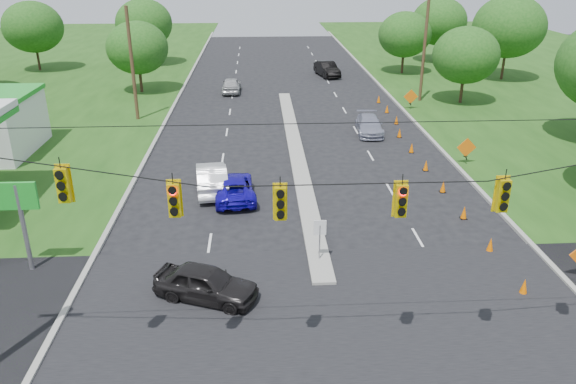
{
  "coord_description": "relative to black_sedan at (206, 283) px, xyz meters",
  "views": [
    {
      "loc": [
        -2.59,
        -15.65,
        12.64
      ],
      "look_at": [
        -1.31,
        7.44,
        2.8
      ],
      "focal_mm": 35.0,
      "sensor_mm": 36.0,
      "label": 1
    }
  ],
  "objects": [
    {
      "name": "ground",
      "position": [
        4.77,
        -3.37,
        -0.71
      ],
      "size": [
        160.0,
        160.0,
        0.0
      ],
      "primitive_type": "plane",
      "color": "black",
      "rests_on": "ground"
    },
    {
      "name": "cross_street",
      "position": [
        4.77,
        -3.37,
        -0.71
      ],
      "size": [
        160.0,
        14.0,
        0.02
      ],
      "primitive_type": "cube",
      "color": "black",
      "rests_on": "ground"
    },
    {
      "name": "curb_left",
      "position": [
        -5.33,
        26.63,
        -0.71
      ],
      "size": [
        0.25,
        110.0,
        0.16
      ],
      "primitive_type": "cube",
      "color": "gray",
      "rests_on": "ground"
    },
    {
      "name": "curb_right",
      "position": [
        14.87,
        26.63,
        -0.71
      ],
      "size": [
        0.25,
        110.0,
        0.16
      ],
      "primitive_type": "cube",
      "color": "gray",
      "rests_on": "ground"
    },
    {
      "name": "median",
      "position": [
        4.77,
        17.63,
        -0.71
      ],
      "size": [
        1.0,
        34.0,
        0.18
      ],
      "primitive_type": "cube",
      "color": "gray",
      "rests_on": "ground"
    },
    {
      "name": "median_sign",
      "position": [
        4.77,
        2.63,
        0.76
      ],
      "size": [
        0.55,
        0.06,
        2.05
      ],
      "color": "gray",
      "rests_on": "ground"
    },
    {
      "name": "signal_span",
      "position": [
        4.72,
        -4.37,
        4.26
      ],
      "size": [
        25.6,
        0.32,
        9.0
      ],
      "color": "#422D1C",
      "rests_on": "ground"
    },
    {
      "name": "utility_pole_far_left",
      "position": [
        -7.73,
        26.63,
        3.79
      ],
      "size": [
        0.28,
        0.28,
        9.0
      ],
      "primitive_type": "cylinder",
      "color": "#422D1C",
      "rests_on": "ground"
    },
    {
      "name": "utility_pole_far_right",
      "position": [
        17.27,
        31.63,
        3.79
      ],
      "size": [
        0.28,
        0.28,
        9.0
      ],
      "primitive_type": "cylinder",
      "color": "#422D1C",
      "rests_on": "ground"
    },
    {
      "name": "cone_0",
      "position": [
        12.7,
        -0.37,
        -0.36
      ],
      "size": [
        0.32,
        0.32,
        0.7
      ],
      "primitive_type": "cone",
      "color": "#F36700",
      "rests_on": "ground"
    },
    {
      "name": "cone_1",
      "position": [
        12.7,
        3.13,
        -0.36
      ],
      "size": [
        0.32,
        0.32,
        0.7
      ],
      "primitive_type": "cone",
      "color": "#F36700",
      "rests_on": "ground"
    },
    {
      "name": "cone_2",
      "position": [
        12.7,
        6.63,
        -0.36
      ],
      "size": [
        0.32,
        0.32,
        0.7
      ],
      "primitive_type": "cone",
      "color": "#F36700",
      "rests_on": "ground"
    },
    {
      "name": "cone_3",
      "position": [
        12.7,
        10.13,
        -0.36
      ],
      "size": [
        0.32,
        0.32,
        0.7
      ],
      "primitive_type": "cone",
      "color": "#F36700",
      "rests_on": "ground"
    },
    {
      "name": "cone_4",
      "position": [
        12.7,
        13.63,
        -0.36
      ],
      "size": [
        0.32,
        0.32,
        0.7
      ],
      "primitive_type": "cone",
      "color": "#F36700",
      "rests_on": "ground"
    },
    {
      "name": "cone_5",
      "position": [
        12.7,
        17.13,
        -0.36
      ],
      "size": [
        0.32,
        0.32,
        0.7
      ],
      "primitive_type": "cone",
      "color": "#F36700",
      "rests_on": "ground"
    },
    {
      "name": "cone_6",
      "position": [
        12.7,
        20.63,
        -0.36
      ],
      "size": [
        0.32,
        0.32,
        0.7
      ],
      "primitive_type": "cone",
      "color": "#F36700",
      "rests_on": "ground"
    },
    {
      "name": "cone_7",
      "position": [
        13.3,
        24.13,
        -0.36
      ],
      "size": [
        0.32,
        0.32,
        0.7
      ],
      "primitive_type": "cone",
      "color": "#F36700",
      "rests_on": "ground"
    },
    {
      "name": "cone_8",
      "position": [
        13.3,
        27.63,
        -0.36
      ],
      "size": [
        0.32,
        0.32,
        0.7
      ],
      "primitive_type": "cone",
      "color": "#F36700",
      "rests_on": "ground"
    },
    {
      "name": "cone_9",
      "position": [
        13.3,
        31.13,
        -0.36
      ],
      "size": [
        0.32,
        0.32,
        0.7
      ],
      "primitive_type": "cone",
      "color": "#F36700",
      "rests_on": "ground"
    },
    {
      "name": "work_sign_1",
      "position": [
        15.57,
        14.63,
        0.38
      ],
      "size": [
        1.27,
        0.58,
        1.37
      ],
      "color": "black",
      "rests_on": "ground"
    },
    {
      "name": "work_sign_2",
      "position": [
        15.57,
        28.63,
        0.38
      ],
      "size": [
        1.27,
        0.58,
        1.37
      ],
      "color": "black",
      "rests_on": "ground"
    },
    {
      "name": "tree_4",
      "position": [
        -23.23,
        48.63,
        4.25
      ],
      "size": [
        6.72,
        6.72,
        7.84
      ],
      "color": "black",
      "rests_on": "ground"
    },
    {
      "name": "tree_5",
      "position": [
        -9.23,
        36.63,
        3.63
      ],
      "size": [
        5.88,
        5.88,
        6.86
      ],
      "color": "black",
      "rests_on": "ground"
    },
    {
      "name": "tree_6",
      "position": [
        -11.23,
        51.63,
        4.25
      ],
      "size": [
        6.72,
        6.72,
        7.84
      ],
      "color": "black",
      "rests_on": "ground"
    },
    {
      "name": "tree_9",
      "position": [
        20.77,
        30.63,
        3.63
      ],
      "size": [
        5.88,
        5.88,
        6.86
      ],
      "color": "black",
      "rests_on": "ground"
    },
    {
      "name": "tree_10",
      "position": [
        28.77,
        40.63,
        4.87
      ],
      "size": [
        7.56,
        7.56,
        8.82
      ],
      "color": "black",
      "rests_on": "ground"
    },
    {
      "name": "tree_11",
      "position": [
        24.77,
        51.63,
        4.25
      ],
      "size": [
        6.72,
        6.72,
        7.84
      ],
      "color": "black",
      "rests_on": "ground"
    },
    {
      "name": "tree_12",
      "position": [
        18.77,
        44.63,
        3.63
      ],
      "size": [
        5.88,
        5.88,
        6.86
      ],
      "color": "black",
      "rests_on": "ground"
    },
    {
      "name": "black_sedan",
      "position": [
        0.0,
        0.0,
        0.0
      ],
      "size": [
        4.48,
        3.08,
        1.42
      ],
      "primitive_type": "imported",
      "rotation": [
        0.0,
        0.0,
        1.19
      ],
      "color": "black",
      "rests_on": "ground"
    },
    {
      "name": "white_sedan",
      "position": [
        -0.55,
        11.1,
        0.09
      ],
      "size": [
        2.25,
        5.0,
        1.59
      ],
      "primitive_type": "imported",
      "rotation": [
        0.0,
        0.0,
        3.26
      ],
      "color": "white",
      "rests_on": "ground"
    },
    {
      "name": "blue_pickup",
      "position": [
        0.76,
        9.95,
        -0.05
      ],
      "size": [
        2.63,
        4.92,
        1.32
      ],
      "primitive_type": "imported",
      "rotation": [
        0.0,
        0.0,
        3.24
      ],
      "color": "#1608AD",
      "rests_on": "ground"
    },
    {
      "name": "silver_car_far",
      "position": [
        10.62,
        21.75,
        -0.05
      ],
      "size": [
        2.17,
        4.67,
        1.32
      ],
      "primitive_type": "imported",
      "rotation": [
        0.0,
        0.0,
        -0.07
      ],
      "color": "#898BA1",
      "rests_on": "ground"
    },
    {
      "name": "silver_car_oncoming",
      "position": [
        -0.36,
        36.09,
        0.03
      ],
      "size": [
        1.85,
        4.38,
        1.48
      ],
      "primitive_type": "imported",
      "rotation": [
        0.0,
        0.0,
        3.12
      ],
      "color": "#B0B0B0",
      "rests_on": "ground"
    },
    {
      "name": "dark_car_receding",
      "position": [
        10.0,
        43.56,
        0.1
      ],
      "size": [
        2.67,
        5.16,
        1.62
      ],
      "primitive_type": "imported",
      "rotation": [
        0.0,
        0.0,
        0.2
      ],
      "color": "black",
      "rests_on": "ground"
    }
  ]
}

